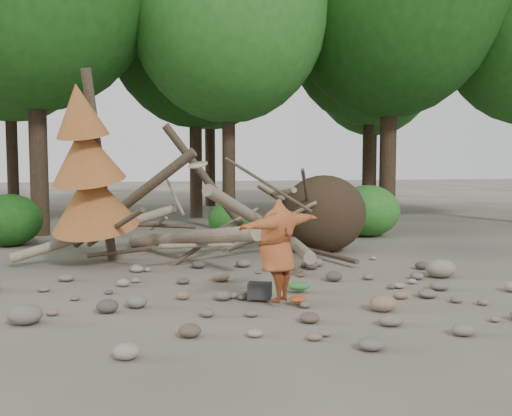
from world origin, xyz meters
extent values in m
plane|color=#514C44|center=(0.00, 0.00, 0.00)|extent=(120.00, 120.00, 0.00)
ellipsoid|color=#332619|center=(2.60, 4.30, 0.99)|extent=(2.20, 1.87, 1.98)
cylinder|color=gray|center=(-1.00, 3.70, 0.55)|extent=(2.61, 5.11, 1.08)
cylinder|color=gray|center=(0.80, 4.20, 0.90)|extent=(3.18, 3.71, 1.90)
cylinder|color=brown|center=(-2.20, 4.60, 1.40)|extent=(3.08, 1.91, 2.49)
cylinder|color=gray|center=(1.60, 3.50, 0.35)|extent=(1.13, 4.98, 0.43)
cylinder|color=brown|center=(-0.30, 4.80, 1.80)|extent=(2.39, 1.03, 2.89)
cylinder|color=gray|center=(-3.00, 4.00, 0.70)|extent=(3.71, 0.86, 1.20)
cylinder|color=#4C3F30|center=(-2.50, 3.50, 0.30)|extent=(1.52, 1.70, 0.49)
cylinder|color=gray|center=(0.20, 4.40, 0.80)|extent=(1.57, 0.85, 0.69)
cylinder|color=#4C3F30|center=(1.80, 4.90, 1.20)|extent=(1.92, 1.25, 1.10)
cylinder|color=gray|center=(-1.20, 4.20, 1.50)|extent=(0.37, 1.42, 0.85)
cylinder|color=#4C3F30|center=(2.20, 3.20, 0.15)|extent=(0.79, 2.54, 0.12)
cylinder|color=gray|center=(-0.80, 3.10, 0.45)|extent=(1.78, 1.11, 0.29)
cylinder|color=#4C3F30|center=(-2.90, 3.80, 2.20)|extent=(0.67, 1.13, 4.35)
cone|color=brown|center=(-3.06, 3.49, 1.50)|extent=(2.06, 2.13, 1.86)
cone|color=brown|center=(-3.16, 3.28, 2.50)|extent=(1.71, 1.78, 1.65)
cone|color=brown|center=(-3.26, 3.09, 3.40)|extent=(1.23, 1.30, 1.41)
cylinder|color=#38281C|center=(-5.00, 9.50, 4.48)|extent=(0.56, 0.56, 8.96)
cylinder|color=#38281C|center=(1.00, 9.20, 3.57)|extent=(0.44, 0.44, 7.14)
ellipsoid|color=#2D7825|center=(1.00, 9.20, 7.34)|extent=(6.53, 6.53, 7.51)
cylinder|color=#38281C|center=(7.00, 9.80, 4.72)|extent=(0.60, 0.60, 9.45)
cylinder|color=#38281C|center=(-6.50, 13.50, 3.78)|extent=(0.42, 0.42, 7.56)
ellipsoid|color=#2D7825|center=(-6.50, 13.50, 7.78)|extent=(6.91, 6.91, 7.95)
cylinder|color=#38281C|center=(0.50, 14.20, 4.27)|extent=(0.52, 0.52, 8.54)
ellipsoid|color=#1A5015|center=(0.50, 14.20, 8.78)|extent=(7.81, 7.81, 10.15)
cylinder|color=#38281C|center=(8.00, 13.80, 4.06)|extent=(0.50, 0.50, 8.12)
ellipsoid|color=#23651D|center=(8.00, 13.80, 8.35)|extent=(7.42, 7.42, 8.91)
cylinder|color=#38281C|center=(2.00, 20.50, 4.38)|extent=(0.54, 0.54, 8.75)
ellipsoid|color=#2D7825|center=(2.00, 20.50, 9.00)|extent=(8.00, 8.00, 10.00)
cylinder|color=#38281C|center=(11.00, 20.00, 3.92)|extent=(0.46, 0.46, 7.84)
ellipsoid|color=#23651D|center=(11.00, 20.00, 8.06)|extent=(7.17, 7.17, 8.60)
ellipsoid|color=#1A5015|center=(-5.50, 7.20, 0.72)|extent=(1.80, 1.80, 1.44)
ellipsoid|color=#23651D|center=(0.80, 7.80, 0.56)|extent=(1.40, 1.40, 1.12)
ellipsoid|color=#2D7825|center=(5.00, 7.00, 0.80)|extent=(2.00, 2.00, 1.60)
imported|color=#954621|center=(0.02, -0.78, 0.90)|extent=(1.92, 1.71, 1.65)
cylinder|color=#928D5C|center=(-1.30, -1.21, 2.27)|extent=(0.36, 0.36, 0.14)
cube|color=black|center=(-0.19, -0.43, 0.13)|extent=(0.45, 0.38, 0.26)
ellipsoid|color=#2C6F2F|center=(0.63, 0.03, 0.08)|extent=(0.40, 0.34, 0.15)
ellipsoid|color=#9F401B|center=(0.35, -0.83, 0.05)|extent=(0.29, 0.24, 0.11)
ellipsoid|color=#685F56|center=(-3.76, -1.00, 0.15)|extent=(0.49, 0.44, 0.29)
ellipsoid|color=#846852|center=(1.53, -1.46, 0.13)|extent=(0.43, 0.38, 0.26)
ellipsoid|color=gray|center=(3.80, 0.70, 0.19)|extent=(0.62, 0.56, 0.37)
camera|label=1|loc=(-2.31, -9.49, 2.31)|focal=40.00mm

